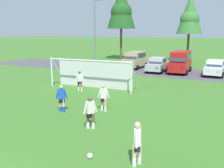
{
  "coord_description": "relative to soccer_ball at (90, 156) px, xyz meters",
  "views": [
    {
      "loc": [
        6.87,
        -3.24,
        4.71
      ],
      "look_at": [
        0.84,
        9.15,
        1.76
      ],
      "focal_mm": 39.02,
      "sensor_mm": 36.0,
      "label": 1
    }
  ],
  "objects": [
    {
      "name": "ground_plane",
      "position": [
        -2.41,
        11.0,
        -0.11
      ],
      "size": [
        400.0,
        400.0,
        0.0
      ],
      "primitive_type": "plane",
      "color": "#3D7028"
    },
    {
      "name": "parking_lot_strip",
      "position": [
        -2.41,
        21.92,
        -0.11
      ],
      "size": [
        52.0,
        8.4,
        0.01
      ],
      "primitive_type": "cube",
      "color": "#4C4C51",
      "rests_on": "ground"
    },
    {
      "name": "soccer_ball",
      "position": [
        0.0,
        0.0,
        0.0
      ],
      "size": [
        0.22,
        0.22,
        0.22
      ],
      "color": "white",
      "rests_on": "ground"
    },
    {
      "name": "soccer_goal",
      "position": [
        -5.98,
        10.48,
        1.18
      ],
      "size": [
        7.53,
        2.43,
        2.57
      ],
      "color": "white",
      "rests_on": "ground"
    },
    {
      "name": "player_striker_near",
      "position": [
        -4.4,
        4.07,
        0.71
      ],
      "size": [
        0.71,
        0.41,
        1.64
      ],
      "color": "beige",
      "rests_on": "ground"
    },
    {
      "name": "player_midfield_center",
      "position": [
        -6.38,
        9.04,
        0.71
      ],
      "size": [
        0.63,
        0.53,
        1.64
      ],
      "color": "brown",
      "rests_on": "ground"
    },
    {
      "name": "player_defender_far",
      "position": [
        -1.51,
        2.57,
        0.71
      ],
      "size": [
        0.53,
        0.63,
        1.64
      ],
      "color": "brown",
      "rests_on": "ground"
    },
    {
      "name": "player_winger_right",
      "position": [
        -2.23,
        5.32,
        0.71
      ],
      "size": [
        0.71,
        0.4,
        1.64
      ],
      "color": "tan",
      "rests_on": "ground"
    },
    {
      "name": "player_trailing_back",
      "position": [
        1.75,
        0.36,
        0.71
      ],
      "size": [
        0.37,
        0.74,
        1.64
      ],
      "color": "beige",
      "rests_on": "ground"
    },
    {
      "name": "parked_car_slot_far_left",
      "position": [
        -6.86,
        23.04,
        1.0
      ],
      "size": [
        2.33,
        4.7,
        2.16
      ],
      "color": "tan",
      "rests_on": "ground"
    },
    {
      "name": "parked_car_slot_left",
      "position": [
        -3.36,
        21.3,
        0.77
      ],
      "size": [
        2.08,
        4.22,
        1.72
      ],
      "color": "#B2B2BC",
      "rests_on": "ground"
    },
    {
      "name": "parked_car_slot_center_left",
      "position": [
        -0.75,
        21.82,
        1.23
      ],
      "size": [
        2.27,
        4.84,
        2.52
      ],
      "color": "red",
      "rests_on": "ground"
    },
    {
      "name": "parked_car_slot_center",
      "position": [
        3.03,
        21.5,
        0.77
      ],
      "size": [
        2.19,
        4.28,
        1.72
      ],
      "color": "silver",
      "rests_on": "ground"
    },
    {
      "name": "tree_left_edge",
      "position": [
        -12.83,
        31.86,
        8.69
      ],
      "size": [
        4.79,
        4.79,
        12.78
      ],
      "color": "brown",
      "rests_on": "ground"
    },
    {
      "name": "tree_mid_left",
      "position": [
        -1.89,
        33.87,
        7.21
      ],
      "size": [
        3.99,
        3.99,
        10.64
      ],
      "color": "brown",
      "rests_on": "ground"
    },
    {
      "name": "street_lamp",
      "position": [
        -9.6,
        17.48,
        4.17
      ],
      "size": [
        2.0,
        0.32,
        8.28
      ],
      "color": "slate",
      "rests_on": "ground"
    }
  ]
}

